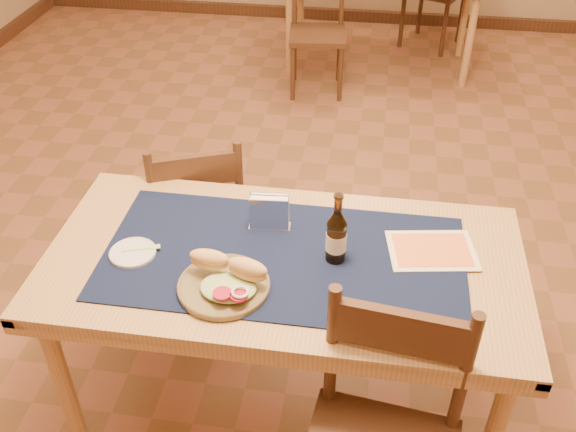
# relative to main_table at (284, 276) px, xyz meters

# --- Properties ---
(main_table) EXTENTS (1.60, 0.80, 0.75)m
(main_table) POSITION_rel_main_table_xyz_m (0.00, 0.00, 0.00)
(main_table) COLOR tan
(main_table) RESTS_ON ground
(placemat) EXTENTS (1.20, 0.60, 0.01)m
(placemat) POSITION_rel_main_table_xyz_m (0.00, 0.00, 0.09)
(placemat) COLOR #0F1839
(placemat) RESTS_ON main_table
(baseboard) EXTENTS (6.00, 7.00, 0.10)m
(baseboard) POSITION_rel_main_table_xyz_m (0.00, 0.80, -0.62)
(baseboard) COLOR #422517
(baseboard) RESTS_ON ground
(chair_main_far) EXTENTS (0.53, 0.53, 0.88)m
(chair_main_far) POSITION_rel_main_table_xyz_m (-0.48, 0.57, -0.21)
(chair_main_far) COLOR #422517
(chair_main_far) RESTS_ON ground
(chair_back_near) EXTENTS (0.44, 0.44, 0.86)m
(chair_back_near) POSITION_rel_main_table_xyz_m (-0.20, 2.83, -0.22)
(chair_back_near) COLOR #422517
(chair_back_near) RESTS_ON ground
(sandwich_plate) EXTENTS (0.29, 0.29, 0.11)m
(sandwich_plate) POSITION_rel_main_table_xyz_m (-0.15, -0.18, 0.12)
(sandwich_plate) COLOR brown
(sandwich_plate) RESTS_ON placemat
(side_plate) EXTENTS (0.16, 0.16, 0.01)m
(side_plate) POSITION_rel_main_table_xyz_m (-0.50, -0.06, 0.10)
(side_plate) COLOR silver
(side_plate) RESTS_ON placemat
(fork) EXTENTS (0.12, 0.06, 0.00)m
(fork) POSITION_rel_main_table_xyz_m (-0.47, -0.04, 0.10)
(fork) COLOR #A2E980
(fork) RESTS_ON side_plate
(beer_bottle) EXTENTS (0.07, 0.07, 0.26)m
(beer_bottle) POSITION_rel_main_table_xyz_m (0.17, 0.02, 0.18)
(beer_bottle) COLOR #46280C
(beer_bottle) RESTS_ON placemat
(napkin_holder) EXTENTS (0.15, 0.06, 0.13)m
(napkin_holder) POSITION_rel_main_table_xyz_m (-0.07, 0.15, 0.15)
(napkin_holder) COLOR silver
(napkin_holder) RESTS_ON placemat
(menu_card) EXTENTS (0.32, 0.26, 0.01)m
(menu_card) POSITION_rel_main_table_xyz_m (0.49, 0.10, 0.09)
(menu_card) COLOR #F9E7BC
(menu_card) RESTS_ON placemat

